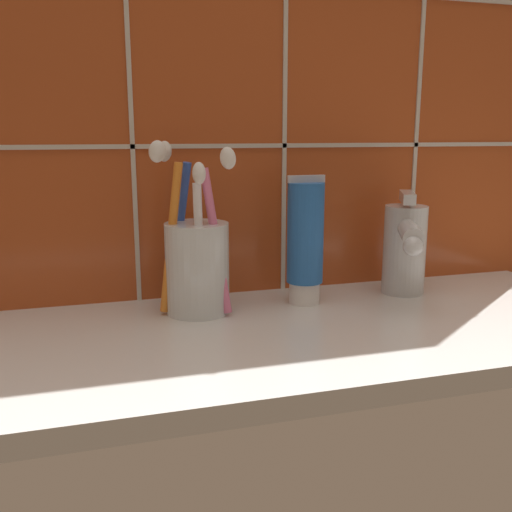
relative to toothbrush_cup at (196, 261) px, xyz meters
The scene contains 5 objects.
sink_counter 14.09cm from the toothbrush_cup, 36.43° to the right, with size 69.44×28.32×2.00cm, color silver.
tile_wall_backsplash 21.65cm from the toothbrush_cup, 34.82° to the left, with size 79.44×1.72×50.77cm.
toothbrush_cup is the anchor object (origin of this frame).
toothpaste_tube 12.31cm from the toothbrush_cup, ahead, with size 4.23×4.03×14.29cm.
sink_faucet 24.63cm from the toothbrush_cup, ahead, with size 7.40×12.12×12.04cm.
Camera 1 is at (-20.42, -50.31, 20.81)cm, focal length 40.00 mm.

